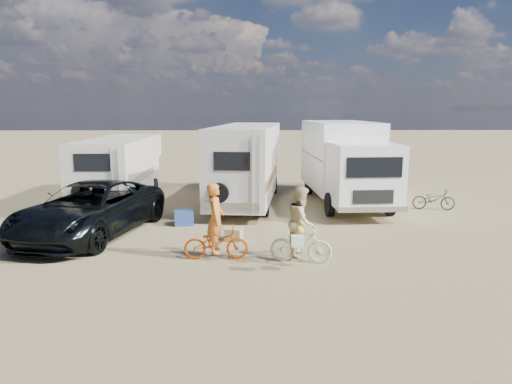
{
  "coord_description": "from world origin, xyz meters",
  "views": [
    {
      "loc": [
        0.39,
        -10.79,
        3.78
      ],
      "look_at": [
        0.65,
        2.66,
        1.3
      ],
      "focal_mm": 31.87,
      "sensor_mm": 36.0,
      "label": 1
    }
  ],
  "objects_px": {
    "rv_left": "(120,171)",
    "crate": "(234,234)",
    "cooler": "(184,218)",
    "bike_woman": "(301,244)",
    "bike_parked": "(434,199)",
    "rv_main": "(247,165)",
    "bike_man": "(216,243)",
    "box_truck": "(346,164)",
    "rider_man": "(216,225)",
    "dark_suv": "(90,209)",
    "rider_woman": "(301,228)"
  },
  "relations": [
    {
      "from": "rv_main",
      "to": "box_truck",
      "type": "bearing_deg",
      "value": 4.95
    },
    {
      "from": "box_truck",
      "to": "bike_man",
      "type": "bearing_deg",
      "value": -127.41
    },
    {
      "from": "crate",
      "to": "rv_main",
      "type": "bearing_deg",
      "value": 85.9
    },
    {
      "from": "rider_woman",
      "to": "cooler",
      "type": "bearing_deg",
      "value": 54.88
    },
    {
      "from": "dark_suv",
      "to": "bike_man",
      "type": "xyz_separation_m",
      "value": [
        3.93,
        -2.3,
        -0.37
      ]
    },
    {
      "from": "rider_woman",
      "to": "crate",
      "type": "bearing_deg",
      "value": 53.7
    },
    {
      "from": "bike_man",
      "to": "cooler",
      "type": "height_order",
      "value": "bike_man"
    },
    {
      "from": "cooler",
      "to": "crate",
      "type": "height_order",
      "value": "cooler"
    },
    {
      "from": "box_truck",
      "to": "rider_man",
      "type": "relative_size",
      "value": 3.98
    },
    {
      "from": "bike_man",
      "to": "bike_woman",
      "type": "xyz_separation_m",
      "value": [
        2.13,
        -0.31,
        0.04
      ]
    },
    {
      "from": "box_truck",
      "to": "dark_suv",
      "type": "height_order",
      "value": "box_truck"
    },
    {
      "from": "bike_woman",
      "to": "cooler",
      "type": "bearing_deg",
      "value": 54.88
    },
    {
      "from": "dark_suv",
      "to": "rv_main",
      "type": "bearing_deg",
      "value": 57.88
    },
    {
      "from": "bike_woman",
      "to": "bike_parked",
      "type": "height_order",
      "value": "bike_woman"
    },
    {
      "from": "rider_man",
      "to": "rider_woman",
      "type": "distance_m",
      "value": 2.15
    },
    {
      "from": "rv_main",
      "to": "crate",
      "type": "xyz_separation_m",
      "value": [
        -0.38,
        -5.27,
        -1.38
      ]
    },
    {
      "from": "dark_suv",
      "to": "rider_woman",
      "type": "bearing_deg",
      "value": -9.85
    },
    {
      "from": "bike_woman",
      "to": "crate",
      "type": "bearing_deg",
      "value": 53.7
    },
    {
      "from": "box_truck",
      "to": "crate",
      "type": "height_order",
      "value": "box_truck"
    },
    {
      "from": "rv_left",
      "to": "bike_man",
      "type": "relative_size",
      "value": 3.98
    },
    {
      "from": "box_truck",
      "to": "rv_left",
      "type": "bearing_deg",
      "value": 175.42
    },
    {
      "from": "bike_woman",
      "to": "bike_man",
      "type": "bearing_deg",
      "value": 94.31
    },
    {
      "from": "rv_left",
      "to": "rider_man",
      "type": "distance_m",
      "value": 8.32
    },
    {
      "from": "rv_left",
      "to": "bike_woman",
      "type": "distance_m",
      "value": 9.86
    },
    {
      "from": "rv_left",
      "to": "crate",
      "type": "bearing_deg",
      "value": -49.23
    },
    {
      "from": "box_truck",
      "to": "dark_suv",
      "type": "bearing_deg",
      "value": -155.21
    },
    {
      "from": "rv_main",
      "to": "rv_left",
      "type": "bearing_deg",
      "value": -174.52
    },
    {
      "from": "rider_man",
      "to": "cooler",
      "type": "bearing_deg",
      "value": 20.18
    },
    {
      "from": "cooler",
      "to": "bike_woman",
      "type": "bearing_deg",
      "value": -57.07
    },
    {
      "from": "dark_suv",
      "to": "rider_man",
      "type": "bearing_deg",
      "value": -16.88
    },
    {
      "from": "rider_woman",
      "to": "bike_parked",
      "type": "relative_size",
      "value": 1.14
    },
    {
      "from": "bike_parked",
      "to": "crate",
      "type": "bearing_deg",
      "value": 130.62
    },
    {
      "from": "rv_left",
      "to": "bike_woman",
      "type": "height_order",
      "value": "rv_left"
    },
    {
      "from": "rider_woman",
      "to": "crate",
      "type": "relative_size",
      "value": 3.8
    },
    {
      "from": "rv_main",
      "to": "dark_suv",
      "type": "distance_m",
      "value": 6.65
    },
    {
      "from": "rv_left",
      "to": "crate",
      "type": "height_order",
      "value": "rv_left"
    },
    {
      "from": "bike_man",
      "to": "rider_man",
      "type": "bearing_deg",
      "value": -90.33
    },
    {
      "from": "bike_woman",
      "to": "bike_parked",
      "type": "relative_size",
      "value": 1.0
    },
    {
      "from": "rider_man",
      "to": "box_truck",
      "type": "bearing_deg",
      "value": -35.27
    },
    {
      "from": "rider_woman",
      "to": "rv_main",
      "type": "bearing_deg",
      "value": 23.05
    },
    {
      "from": "cooler",
      "to": "crate",
      "type": "xyz_separation_m",
      "value": [
        1.69,
        -1.78,
        -0.06
      ]
    },
    {
      "from": "cooler",
      "to": "crate",
      "type": "bearing_deg",
      "value": -55.82
    },
    {
      "from": "bike_man",
      "to": "rider_man",
      "type": "height_order",
      "value": "rider_man"
    },
    {
      "from": "rv_left",
      "to": "bike_parked",
      "type": "relative_size",
      "value": 4.2
    },
    {
      "from": "rv_main",
      "to": "crate",
      "type": "bearing_deg",
      "value": -86.75
    },
    {
      "from": "bike_man",
      "to": "crate",
      "type": "distance_m",
      "value": 1.72
    },
    {
      "from": "bike_woman",
      "to": "rv_main",
      "type": "bearing_deg",
      "value": 23.05
    },
    {
      "from": "rv_left",
      "to": "bike_woman",
      "type": "relative_size",
      "value": 4.19
    },
    {
      "from": "bike_parked",
      "to": "rv_left",
      "type": "bearing_deg",
      "value": 95.74
    },
    {
      "from": "bike_parked",
      "to": "crate",
      "type": "height_order",
      "value": "bike_parked"
    }
  ]
}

